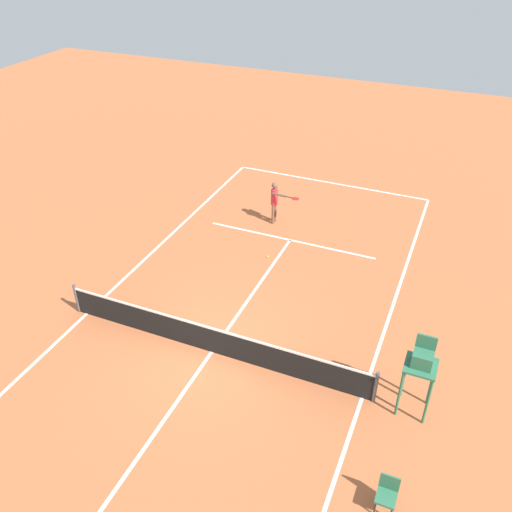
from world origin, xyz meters
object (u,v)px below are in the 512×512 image
Objects in this scene: courtside_chair_near at (387,493)px; umpire_chair at (421,365)px; player_serving at (275,199)px; tennis_ball at (268,257)px.

umpire_chair is at bearing -91.53° from courtside_chair_near.
player_serving reaches higher than tennis_ball.
tennis_ball is 0.07× the size of courtside_chair_near.
tennis_ball is at bearing 20.19° from player_serving.
tennis_ball is 8.24m from umpire_chair.
umpire_chair is 2.54× the size of courtside_chair_near.
tennis_ball is 10.30m from courtside_chair_near.
player_serving reaches higher than courtside_chair_near.
umpire_chair is (-6.20, 5.20, 1.57)m from tennis_ball.
umpire_chair is 3.26m from courtside_chair_near.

